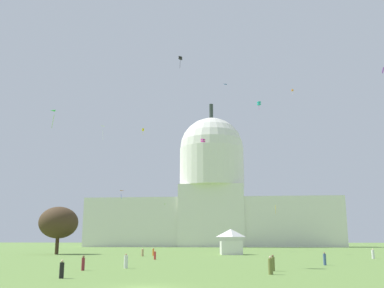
{
  "coord_description": "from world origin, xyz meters",
  "views": [
    {
      "loc": [
        6.38,
        -31.17,
        3.3
      ],
      "look_at": [
        -5.03,
        81.99,
        28.14
      ],
      "focal_mm": 40.84,
      "sensor_mm": 36.0,
      "label": 1
    }
  ],
  "objects_px": {
    "person_denim_near_tent": "(325,259)",
    "tree_west_mid": "(58,223)",
    "person_orange_deep_crowd": "(153,252)",
    "kite_yellow_high": "(143,130)",
    "capitol_building": "(212,196)",
    "kite_green_mid": "(55,114)",
    "event_tent": "(231,242)",
    "kite_lime_low": "(164,205)",
    "person_black_mid_right": "(62,270)",
    "person_olive_near_tree_east": "(273,264)",
    "person_white_back_right": "(373,254)",
    "kite_blue_high": "(227,85)",
    "person_red_mid_center": "(155,255)",
    "kite_violet_mid": "(383,70)",
    "kite_turquoise_high": "(259,103)",
    "kite_orange_high": "(292,90)",
    "person_white_mid_left": "(126,262)",
    "kite_pink_low": "(120,192)",
    "person_tan_front_center": "(143,253)",
    "person_maroon_lawn_far_left": "(83,264)",
    "person_olive_edge_west": "(271,266)",
    "kite_white_mid": "(104,129)",
    "kite_magenta_mid": "(203,140)",
    "kite_black_high": "(180,58)"
  },
  "relations": [
    {
      "from": "kite_lime_low",
      "to": "kite_blue_high",
      "type": "relative_size",
      "value": 1.05
    },
    {
      "from": "kite_orange_high",
      "to": "person_olive_near_tree_east",
      "type": "bearing_deg",
      "value": -49.62
    },
    {
      "from": "person_white_back_right",
      "to": "kite_lime_low",
      "type": "xyz_separation_m",
      "value": [
        -50.31,
        81.71,
        14.89
      ]
    },
    {
      "from": "kite_turquoise_high",
      "to": "kite_violet_mid",
      "type": "xyz_separation_m",
      "value": [
        17.3,
        -80.01,
        -19.7
      ]
    },
    {
      "from": "person_maroon_lawn_far_left",
      "to": "kite_violet_mid",
      "type": "relative_size",
      "value": 1.51
    },
    {
      "from": "person_orange_deep_crowd",
      "to": "kite_green_mid",
      "type": "height_order",
      "value": "kite_green_mid"
    },
    {
      "from": "capitol_building",
      "to": "kite_black_high",
      "type": "xyz_separation_m",
      "value": [
        -2.98,
        -91.14,
        27.47
      ]
    },
    {
      "from": "person_olive_edge_west",
      "to": "kite_yellow_high",
      "type": "bearing_deg",
      "value": 70.24
    },
    {
      "from": "kite_blue_high",
      "to": "kite_yellow_high",
      "type": "distance_m",
      "value": 42.15
    },
    {
      "from": "person_denim_near_tent",
      "to": "tree_west_mid",
      "type": "bearing_deg",
      "value": 131.19
    },
    {
      "from": "person_olive_near_tree_east",
      "to": "kite_orange_high",
      "type": "height_order",
      "value": "kite_orange_high"
    },
    {
      "from": "person_red_mid_center",
      "to": "tree_west_mid",
      "type": "bearing_deg",
      "value": -31.49
    },
    {
      "from": "person_black_mid_right",
      "to": "kite_black_high",
      "type": "relative_size",
      "value": 0.47
    },
    {
      "from": "kite_pink_low",
      "to": "kite_turquoise_high",
      "type": "xyz_separation_m",
      "value": [
        37.43,
        51.0,
        37.65
      ]
    },
    {
      "from": "person_red_mid_center",
      "to": "kite_violet_mid",
      "type": "xyz_separation_m",
      "value": [
        40.05,
        2.47,
        31.94
      ]
    },
    {
      "from": "kite_magenta_mid",
      "to": "person_maroon_lawn_far_left",
      "type": "bearing_deg",
      "value": 42.18
    },
    {
      "from": "person_black_mid_right",
      "to": "kite_blue_high",
      "type": "bearing_deg",
      "value": -70.85
    },
    {
      "from": "person_denim_near_tent",
      "to": "kite_yellow_high",
      "type": "relative_size",
      "value": 0.59
    },
    {
      "from": "person_orange_deep_crowd",
      "to": "kite_green_mid",
      "type": "relative_size",
      "value": 0.45
    },
    {
      "from": "person_olive_edge_west",
      "to": "kite_black_high",
      "type": "height_order",
      "value": "kite_black_high"
    },
    {
      "from": "kite_lime_low",
      "to": "person_white_back_right",
      "type": "bearing_deg",
      "value": 28.83
    },
    {
      "from": "person_black_mid_right",
      "to": "person_olive_near_tree_east",
      "type": "xyz_separation_m",
      "value": [
        18.84,
        10.72,
        0.06
      ]
    },
    {
      "from": "person_tan_front_center",
      "to": "kite_white_mid",
      "type": "height_order",
      "value": "kite_white_mid"
    },
    {
      "from": "person_tan_front_center",
      "to": "person_white_back_right",
      "type": "distance_m",
      "value": 42.31
    },
    {
      "from": "kite_white_mid",
      "to": "person_black_mid_right",
      "type": "bearing_deg",
      "value": -142.17
    },
    {
      "from": "event_tent",
      "to": "kite_lime_low",
      "type": "xyz_separation_m",
      "value": [
        -25.68,
        63.37,
        12.94
      ]
    },
    {
      "from": "capitol_building",
      "to": "kite_green_mid",
      "type": "bearing_deg",
      "value": -104.41
    },
    {
      "from": "tree_west_mid",
      "to": "person_white_back_right",
      "type": "relative_size",
      "value": 6.79
    },
    {
      "from": "capitol_building",
      "to": "person_white_back_right",
      "type": "relative_size",
      "value": 66.07
    },
    {
      "from": "event_tent",
      "to": "kite_lime_low",
      "type": "bearing_deg",
      "value": 105.63
    },
    {
      "from": "capitol_building",
      "to": "person_white_mid_left",
      "type": "xyz_separation_m",
      "value": [
        -2.08,
        -146.12,
        -21.54
      ]
    },
    {
      "from": "kite_magenta_mid",
      "to": "kite_white_mid",
      "type": "bearing_deg",
      "value": 11.88
    },
    {
      "from": "person_orange_deep_crowd",
      "to": "kite_yellow_high",
      "type": "bearing_deg",
      "value": -125.57
    },
    {
      "from": "person_black_mid_right",
      "to": "kite_orange_high",
      "type": "relative_size",
      "value": 0.76
    },
    {
      "from": "person_maroon_lawn_far_left",
      "to": "kite_yellow_high",
      "type": "bearing_deg",
      "value": 45.18
    },
    {
      "from": "capitol_building",
      "to": "kite_green_mid",
      "type": "distance_m",
      "value": 113.34
    },
    {
      "from": "person_white_back_right",
      "to": "kite_pink_low",
      "type": "height_order",
      "value": "kite_pink_low"
    },
    {
      "from": "event_tent",
      "to": "person_maroon_lawn_far_left",
      "type": "distance_m",
      "value": 53.66
    },
    {
      "from": "capitol_building",
      "to": "kite_blue_high",
      "type": "xyz_separation_m",
      "value": [
        8.22,
        -47.21,
        35.61
      ]
    },
    {
      "from": "person_red_mid_center",
      "to": "person_olive_edge_west",
      "type": "bearing_deg",
      "value": 129.4
    },
    {
      "from": "person_white_mid_left",
      "to": "kite_orange_high",
      "type": "height_order",
      "value": "kite_orange_high"
    },
    {
      "from": "capitol_building",
      "to": "person_olive_edge_west",
      "type": "distance_m",
      "value": 155.73
    },
    {
      "from": "kite_turquoise_high",
      "to": "kite_magenta_mid",
      "type": "bearing_deg",
      "value": -67.24
    },
    {
      "from": "event_tent",
      "to": "person_olive_near_tree_east",
      "type": "distance_m",
      "value": 50.45
    },
    {
      "from": "person_black_mid_right",
      "to": "event_tent",
      "type": "bearing_deg",
      "value": -77.24
    },
    {
      "from": "kite_turquoise_high",
      "to": "kite_violet_mid",
      "type": "bearing_deg",
      "value": -19.22
    },
    {
      "from": "person_olive_near_tree_east",
      "to": "kite_violet_mid",
      "type": "relative_size",
      "value": 1.6
    },
    {
      "from": "person_white_mid_left",
      "to": "kite_green_mid",
      "type": "bearing_deg",
      "value": 159.06
    },
    {
      "from": "event_tent",
      "to": "person_black_mid_right",
      "type": "distance_m",
      "value": 62.45
    },
    {
      "from": "kite_pink_low",
      "to": "person_white_mid_left",
      "type": "bearing_deg",
      "value": -48.7
    }
  ]
}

